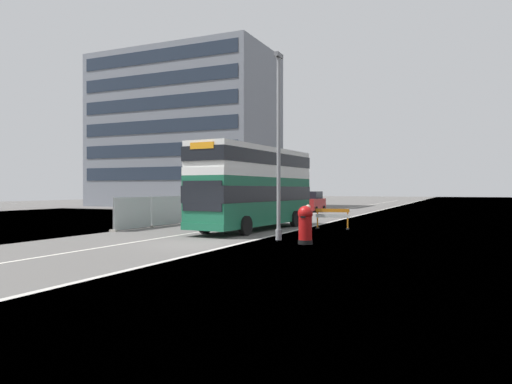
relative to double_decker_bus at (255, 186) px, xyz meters
The scene contains 11 objects.
ground 8.06m from the double_decker_bus, 83.52° to the right, with size 140.00×280.00×0.10m.
double_decker_bus is the anchor object (origin of this frame).
lamppost_foreground 6.01m from the double_decker_bus, 55.09° to the right, with size 0.29×0.70×8.61m.
red_pillar_postbox 7.80m from the double_decker_bus, 49.54° to the right, with size 0.65×0.65×1.64m.
roadworks_barrier 4.90m from the double_decker_bus, 29.35° to the left, with size 1.97×0.66×1.19m.
construction_site_fence 7.09m from the double_decker_bus, 160.62° to the left, with size 0.44×13.80×1.93m.
car_oncoming_near 17.07m from the double_decker_bus, 105.38° to the left, with size 2.07×4.58×2.10m.
car_receding_mid 23.13m from the double_decker_bus, 99.14° to the left, with size 1.92×4.40×2.12m.
bare_tree_far_verge_near 31.37m from the double_decker_bus, 114.56° to the left, with size 2.65×3.42×4.87m.
pedestrian_at_kerb 6.72m from the double_decker_bus, 44.12° to the right, with size 0.34×0.34×1.65m.
backdrop_office_block 41.61m from the double_decker_bus, 128.28° to the left, with size 24.77×13.10×21.10m.
Camera 1 is at (11.02, -17.61, 2.35)m, focal length 33.59 mm.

